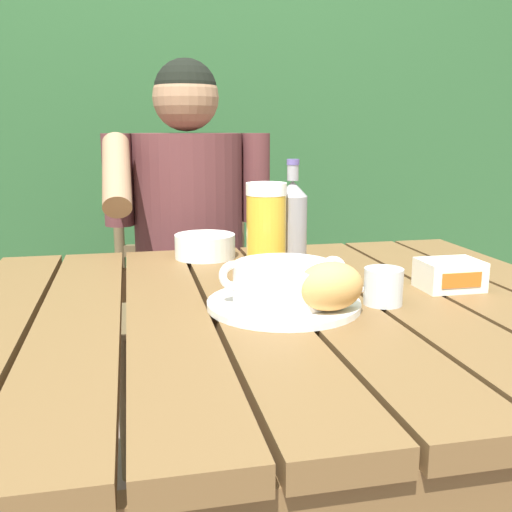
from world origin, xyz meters
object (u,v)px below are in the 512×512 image
object	(u,v)px
beer_glass	(266,229)
beer_bottle	(292,224)
serving_plate	(284,304)
bread_roll	(330,286)
person_eating	(190,236)
chair_near_diner	(186,301)
soup_bowl	(284,281)
water_glass_small	(383,286)
table_knife	(337,287)
butter_tub	(450,275)
diner_bowl	(205,246)

from	to	relation	value
beer_glass	beer_bottle	size ratio (longest dim) A/B	0.81
serving_plate	bread_roll	world-z (taller)	bread_roll
bread_roll	serving_plate	bearing A→B (deg)	130.60
bread_roll	beer_bottle	size ratio (longest dim) A/B	0.54
person_eating	serving_plate	size ratio (longest dim) A/B	4.65
chair_near_diner	soup_bowl	size ratio (longest dim) A/B	4.16
chair_near_diner	beer_glass	size ratio (longest dim) A/B	4.84
soup_bowl	beer_bottle	bearing A→B (deg)	71.65
beer_glass	water_glass_small	distance (m)	0.30
serving_plate	water_glass_small	xyz separation A→B (m)	(0.17, -0.02, 0.03)
serving_plate	table_knife	world-z (taller)	serving_plate
person_eating	chair_near_diner	bearing A→B (deg)	89.17
butter_tub	beer_bottle	bearing A→B (deg)	139.20
chair_near_diner	water_glass_small	xyz separation A→B (m)	(0.25, -0.98, 0.30)
bread_roll	water_glass_small	size ratio (longest dim) A/B	1.89
soup_bowl	bread_roll	bearing A→B (deg)	-49.40
beer_bottle	bread_roll	bearing A→B (deg)	-94.99
chair_near_diner	bread_roll	distance (m)	1.09
person_eating	diner_bowl	distance (m)	0.34
butter_tub	serving_plate	bearing A→B (deg)	-172.01
serving_plate	bread_roll	xyz separation A→B (m)	(0.06, -0.07, 0.05)
beer_bottle	diner_bowl	bearing A→B (deg)	136.24
soup_bowl	diner_bowl	xyz separation A→B (m)	(-0.08, 0.43, -0.02)
bread_roll	chair_near_diner	bearing A→B (deg)	97.68
beer_bottle	table_knife	distance (m)	0.20
chair_near_diner	table_knife	size ratio (longest dim) A/B	6.07
water_glass_small	diner_bowl	bearing A→B (deg)	119.84
chair_near_diner	table_knife	distance (m)	0.94
person_eating	butter_tub	world-z (taller)	person_eating
water_glass_small	soup_bowl	bearing A→B (deg)	173.96
serving_plate	table_knife	xyz separation A→B (m)	(0.13, 0.09, -0.00)
chair_near_diner	butter_tub	world-z (taller)	chair_near_diner
chair_near_diner	water_glass_small	distance (m)	1.06
butter_tub	beer_glass	bearing A→B (deg)	149.86
person_eating	table_knife	distance (m)	0.71
table_knife	beer_glass	bearing A→B (deg)	126.50
chair_near_diner	person_eating	distance (m)	0.32
chair_near_diner	beer_glass	distance (m)	0.82
soup_bowl	beer_bottle	size ratio (longest dim) A/B	0.94
serving_plate	butter_tub	bearing A→B (deg)	7.99
chair_near_diner	person_eating	world-z (taller)	person_eating
water_glass_small	butter_tub	size ratio (longest dim) A/B	0.60
bread_roll	diner_bowl	xyz separation A→B (m)	(-0.14, 0.49, -0.02)
soup_bowl	butter_tub	xyz separation A→B (m)	(0.34, 0.05, -0.02)
diner_bowl	person_eating	bearing A→B (deg)	90.48
beer_glass	soup_bowl	bearing A→B (deg)	-95.60
person_eating	butter_tub	size ratio (longest dim) A/B	10.83
table_knife	diner_bowl	size ratio (longest dim) A/B	1.07
soup_bowl	person_eating	bearing A→B (deg)	96.22
soup_bowl	beer_bottle	world-z (taller)	beer_bottle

